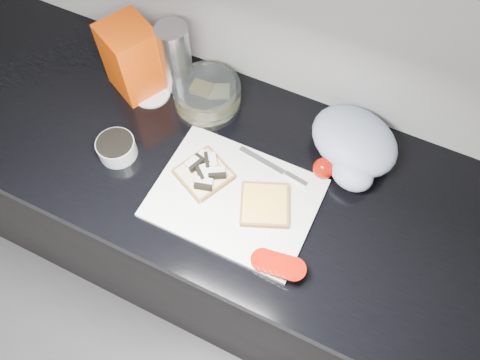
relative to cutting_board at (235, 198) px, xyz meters
The scene contains 14 objects.
base_cabinet 0.50m from the cutting_board, 147.63° to the left, with size 3.50×0.60×0.86m, color black.
countertop 0.16m from the cutting_board, 147.63° to the left, with size 3.50×0.64×0.04m, color black.
cutting_board is the anchor object (origin of this frame).
bread_left 0.10m from the cutting_board, 166.54° to the left, with size 0.16×0.16×0.04m.
bread_right 0.08m from the cutting_board, ahead, with size 0.16×0.16×0.02m.
tomato_slices 0.21m from the cutting_board, 35.51° to the right, with size 0.15×0.08×0.03m.
knife 0.14m from the cutting_board, 57.78° to the left, with size 0.20×0.04×0.01m.
seed_tub 0.34m from the cutting_board, behind, with size 0.10×0.10×0.05m.
tub_lid 0.42m from the cutting_board, 151.10° to the left, with size 0.11×0.11×0.01m, color silver.
glass_bowl 0.31m from the cutting_board, 130.07° to the left, with size 0.19×0.19×0.08m.
bread_bag 0.48m from the cutting_board, 152.45° to the left, with size 0.13×0.12×0.21m, color #E14E03.
steel_canister 0.42m from the cutting_board, 139.04° to the left, with size 0.09×0.09×0.21m, color #ABABB0.
grocery_bag 0.34m from the cutting_board, 48.89° to the left, with size 0.30×0.29×0.11m.
whole_tomatoes 0.24m from the cutting_board, 43.71° to the left, with size 0.06×0.06×0.06m.
Camera 1 is at (0.38, 0.63, 1.95)m, focal length 35.00 mm.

